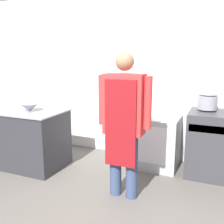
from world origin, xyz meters
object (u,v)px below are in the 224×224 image
at_px(person_cook, 124,118).
at_px(mixing_bowl, 29,107).
at_px(stove, 218,145).
at_px(fridge_unit, 158,142).
at_px(stock_pot, 208,101).

height_order(person_cook, mixing_bowl, person_cook).
height_order(stove, fridge_unit, stove).
bearing_deg(person_cook, fridge_unit, 79.75).
distance_m(fridge_unit, mixing_bowl, 2.01).
relative_size(person_cook, stock_pot, 6.56).
relative_size(stove, stock_pot, 3.57).
bearing_deg(stove, mixing_bowl, -164.46).
distance_m(person_cook, mixing_bowl, 1.62).
xyz_separation_m(stove, person_cook, (-1.03, -1.01, 0.52)).
distance_m(stove, stock_pot, 0.63).
distance_m(person_cook, stock_pot, 1.41).
height_order(stove, person_cook, person_cook).
bearing_deg(fridge_unit, stock_pot, 7.23).
bearing_deg(person_cook, stove, 44.45).
bearing_deg(person_cook, mixing_bowl, 169.89).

